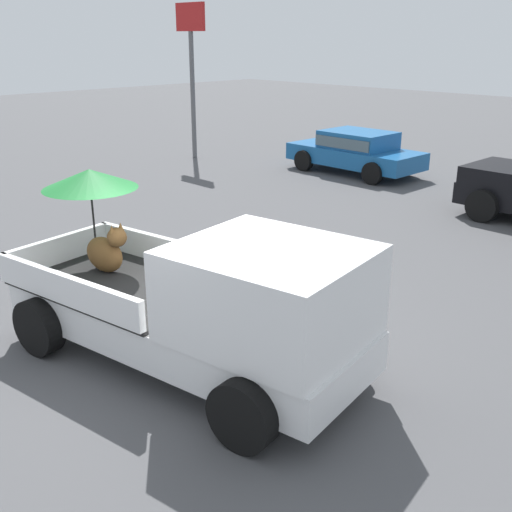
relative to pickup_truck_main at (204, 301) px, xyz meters
The scene contains 4 objects.
ground_plane 1.05m from the pickup_truck_main, 168.51° to the right, with size 80.00×80.00×0.00m, color #4C4C4F.
pickup_truck_main is the anchor object (origin of this frame).
parked_sedan_near 12.72m from the pickup_truck_main, 117.97° to the left, with size 4.32×2.02×1.33m.
motel_sign 15.14m from the pickup_truck_main, 141.30° to the left, with size 1.40×0.16×5.16m.
Camera 1 is at (5.84, -4.40, 4.13)m, focal length 42.86 mm.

